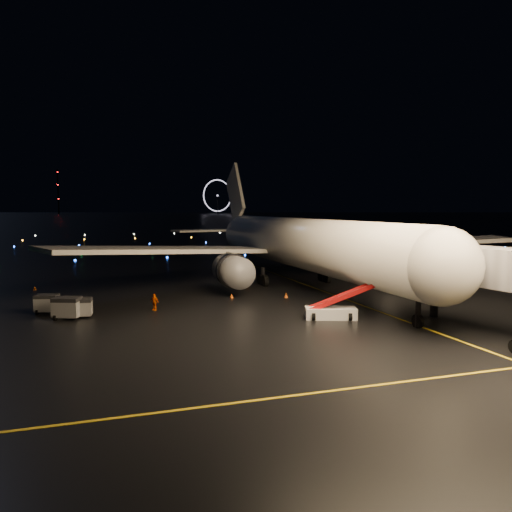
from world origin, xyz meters
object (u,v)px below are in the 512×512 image
at_px(crew_c, 154,302).
at_px(airliner, 290,215).
at_px(belt_loader, 331,301).
at_px(baggage_cart_1, 67,308).
at_px(baggage_cart_2, 47,304).
at_px(baggage_cart_0, 80,308).

bearing_deg(crew_c, airliner, 79.71).
relative_size(belt_loader, baggage_cart_1, 2.90).
bearing_deg(crew_c, baggage_cart_2, -145.73).
xyz_separation_m(airliner, belt_loader, (-4.70, -21.22, -7.04)).
xyz_separation_m(baggage_cart_0, baggage_cart_1, (-1.05, -0.32, 0.10)).
height_order(crew_c, baggage_cart_2, baggage_cart_2).
bearing_deg(belt_loader, baggage_cart_2, 175.75).
relative_size(airliner, baggage_cart_0, 30.82).
xyz_separation_m(baggage_cart_0, baggage_cart_2, (-2.92, 2.92, 0.00)).
height_order(airliner, crew_c, airliner).
relative_size(belt_loader, baggage_cart_0, 3.26).
bearing_deg(airliner, baggage_cart_0, -152.31).
height_order(crew_c, baggage_cart_0, baggage_cart_0).
distance_m(airliner, belt_loader, 22.84).
relative_size(airliner, belt_loader, 9.46).
xyz_separation_m(airliner, baggage_cart_1, (-26.41, -14.24, -7.65)).
relative_size(crew_c, baggage_cart_2, 0.79).
xyz_separation_m(belt_loader, baggage_cart_2, (-23.57, 10.21, -0.72)).
distance_m(airliner, crew_c, 24.10).
height_order(airliner, baggage_cart_1, airliner).
relative_size(baggage_cart_0, baggage_cart_2, 1.00).
bearing_deg(belt_loader, baggage_cart_1, -178.65).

